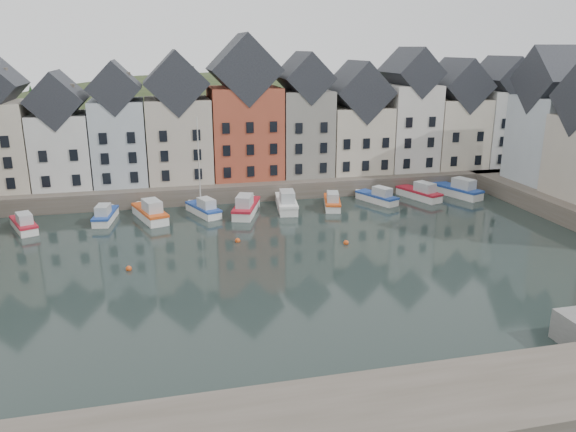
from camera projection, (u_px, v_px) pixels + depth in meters
name	position (u px, v px, depth m)	size (l,w,h in m)	color
ground	(298.00, 269.00, 47.65)	(260.00, 260.00, 0.00)	black
far_quay	(243.00, 180.00, 75.31)	(90.00, 16.00, 2.00)	#4E473C
hillside	(224.00, 248.00, 105.02)	(153.60, 70.40, 64.00)	#212F17
far_terrace	(269.00, 122.00, 71.88)	(72.37, 8.16, 17.78)	beige
mooring_buoys	(242.00, 250.00, 51.70)	(20.50, 5.50, 0.50)	#CC4918
boat_a	(24.00, 224.00, 57.50)	(3.73, 5.87, 2.16)	silver
boat_b	(105.00, 216.00, 60.48)	(2.57, 5.85, 2.17)	silver
boat_c	(150.00, 213.00, 61.00)	(4.09, 7.12, 2.61)	silver
boat_d	(204.00, 209.00, 62.83)	(3.77, 6.02, 11.03)	silver
boat_e	(246.00, 207.00, 63.04)	(4.29, 7.15, 2.62)	silver
boat_f	(287.00, 203.00, 64.85)	(3.05, 7.09, 2.63)	silver
boat_g	(332.00, 202.00, 65.70)	(3.16, 5.94, 2.18)	silver
boat_h	(378.00, 197.00, 67.86)	(3.98, 5.96, 2.20)	silver
boat_i	(420.00, 193.00, 69.47)	(3.95, 6.59, 2.42)	silver
boat_j	(458.00, 190.00, 70.65)	(4.46, 7.17, 2.63)	silver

